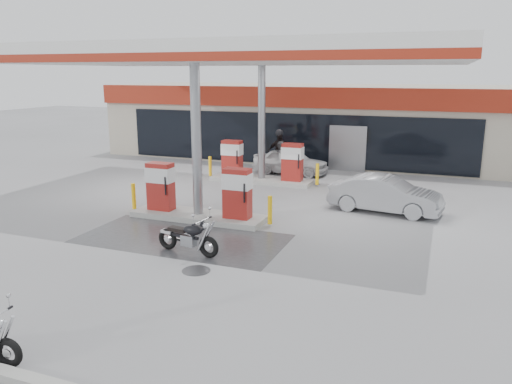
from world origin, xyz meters
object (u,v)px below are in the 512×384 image
at_px(sedan_white, 291,161).
at_px(parked_car_left, 225,145).
at_px(attendant, 281,158).
at_px(pump_island_near, 198,198).
at_px(hatchback_silver, 385,194).
at_px(pump_island_far, 262,166).
at_px(parked_car_right, 503,163).
at_px(parked_motorcycle, 189,238).
at_px(biker_walking, 279,153).

height_order(sedan_white, parked_car_left, sedan_white).
height_order(sedan_white, attendant, attendant).
bearing_deg(sedan_white, parked_car_left, 58.33).
relative_size(sedan_white, attendant, 2.26).
relative_size(pump_island_near, attendant, 3.27).
relative_size(attendant, hatchback_silver, 0.41).
bearing_deg(pump_island_far, parked_car_right, 28.55).
relative_size(pump_island_near, hatchback_silver, 1.36).
bearing_deg(parked_motorcycle, hatchback_silver, 61.75).
relative_size(parked_car_left, parked_car_right, 0.93).
height_order(pump_island_far, biker_walking, biker_walking).
bearing_deg(parked_car_left, biker_walking, -140.08).
relative_size(attendant, parked_car_right, 0.37).
relative_size(parked_car_left, biker_walking, 2.03).
xyz_separation_m(sedan_white, parked_car_right, (9.35, 3.24, -0.01)).
bearing_deg(hatchback_silver, sedan_white, 51.65).
distance_m(parked_car_left, biker_walking, 5.96).
xyz_separation_m(parked_motorcycle, biker_walking, (-1.19, 11.20, 0.54)).
bearing_deg(parked_car_left, parked_car_right, -102.59).
height_order(pump_island_far, hatchback_silver, pump_island_far).
height_order(parked_motorcycle, biker_walking, biker_walking).
relative_size(parked_motorcycle, parked_car_left, 0.49).
distance_m(pump_island_near, parked_car_right, 15.19).
xyz_separation_m(attendant, parked_car_left, (-4.73, 3.98, -0.21)).
bearing_deg(biker_walking, pump_island_near, -88.80).
height_order(hatchback_silver, biker_walking, biker_walking).
height_order(parked_motorcycle, attendant, attendant).
relative_size(parked_motorcycle, sedan_white, 0.54).
distance_m(pump_island_far, hatchback_silver, 6.38).
relative_size(parked_motorcycle, biker_walking, 0.98).
xyz_separation_m(pump_island_far, attendant, (0.23, 2.02, 0.07)).
distance_m(pump_island_near, parked_motorcycle, 3.27).
bearing_deg(biker_walking, parked_motorcycle, -82.19).
relative_size(pump_island_far, hatchback_silver, 1.36).
height_order(pump_island_near, hatchback_silver, pump_island_near).
xyz_separation_m(parked_motorcycle, hatchback_silver, (4.38, 6.03, 0.18)).
bearing_deg(pump_island_far, parked_motorcycle, -81.98).
distance_m(attendant, parked_car_right, 10.35).
height_order(parked_motorcycle, sedan_white, sedan_white).
relative_size(hatchback_silver, biker_walking, 1.93).
bearing_deg(attendant, pump_island_far, 163.82).
xyz_separation_m(parked_motorcycle, parked_car_right, (8.73, 14.44, 0.16)).
height_order(parked_motorcycle, parked_car_left, parked_car_left).
xyz_separation_m(pump_island_far, hatchback_silver, (5.64, -2.98, -0.09)).
bearing_deg(attendant, parked_motorcycle, 175.81).
distance_m(sedan_white, biker_walking, 0.69).
height_order(parked_motorcycle, hatchback_silver, hatchback_silver).
distance_m(sedan_white, parked_car_right, 9.90).
height_order(parked_car_left, parked_car_right, parked_car_right).
bearing_deg(sedan_white, hatchback_silver, -131.28).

